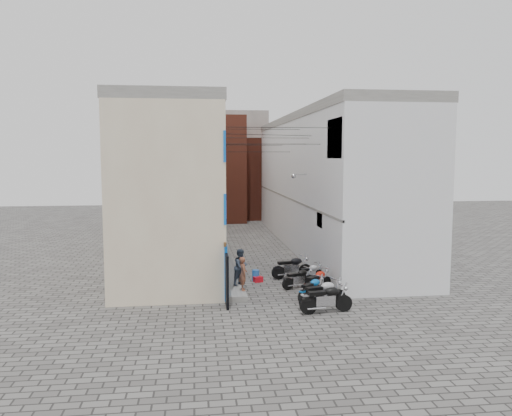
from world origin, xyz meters
name	(u,v)px	position (x,y,z in m)	size (l,w,h in m)	color
ground	(285,301)	(0.00, 0.00, 0.00)	(90.00, 90.00, 0.00)	#4E4B49
plinth	(221,246)	(-2.05, 13.00, 0.12)	(0.90, 26.00, 0.25)	slate
building_left	(176,182)	(-4.98, 12.95, 4.50)	(5.10, 27.00, 9.00)	beige
building_right	(323,181)	(5.00, 13.00, 4.51)	(5.94, 26.00, 9.00)	silver
building_far_brick_left	(213,169)	(-2.00, 28.00, 5.00)	(6.00, 6.00, 10.00)	brown
building_far_brick_right	(261,178)	(3.00, 30.00, 4.00)	(5.00, 6.00, 8.00)	brown
building_far_concrete	(229,163)	(0.00, 34.00, 5.50)	(8.00, 5.00, 11.00)	slate
far_shopfront	(236,211)	(0.00, 25.20, 1.20)	(2.00, 0.30, 2.40)	black
overhead_wires	(261,140)	(0.00, 7.64, 7.12)	(5.80, 13.02, 1.32)	black
motorcycle_a	(326,297)	(1.33, -1.82, 0.63)	(0.69, 2.18, 1.26)	black
motorcycle_b	(323,292)	(1.39, -1.03, 0.63)	(0.68, 2.16, 1.25)	#A6A5AA
motorcycle_c	(312,288)	(1.20, 0.02, 0.54)	(0.59, 1.86, 1.08)	#0B5BAA
motorcycle_d	(317,280)	(1.68, 0.97, 0.61)	(0.66, 2.10, 1.22)	#A6190B
motorcycle_e	(299,277)	(1.04, 2.01, 0.52)	(0.57, 1.80, 1.04)	black
motorcycle_f	(310,272)	(1.87, 3.19, 0.49)	(0.53, 1.69, 0.98)	#B8B8BD
motorcycle_g	(292,266)	(1.09, 3.97, 0.63)	(0.69, 2.18, 1.26)	black
person_a	(243,274)	(-1.70, 1.06, 1.00)	(0.55, 0.36, 1.50)	brown
person_b	(241,267)	(-1.70, 1.99, 1.10)	(0.82, 0.64, 1.69)	#303948
water_jug_near	(256,276)	(-0.82, 3.61, 0.28)	(0.36, 0.36, 0.56)	blue
water_jug_far	(240,275)	(-1.55, 4.11, 0.23)	(0.29, 0.29, 0.46)	blue
red_crate	(258,279)	(-0.72, 3.41, 0.13)	(0.42, 0.32, 0.26)	red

